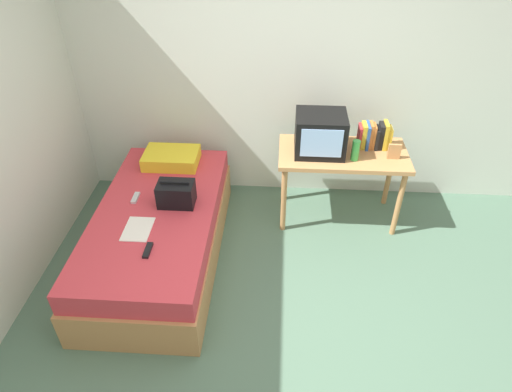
{
  "coord_description": "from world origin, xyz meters",
  "views": [
    {
      "loc": [
        0.04,
        -2.02,
        2.82
      ],
      "look_at": [
        -0.15,
        1.03,
        0.55
      ],
      "focal_mm": 31.39,
      "sensor_mm": 36.0,
      "label": 1
    }
  ],
  "objects_px": {
    "desk": "(342,161)",
    "remote_silver": "(135,198)",
    "handbag": "(176,194)",
    "water_bottle": "(355,150)",
    "pillow": "(171,158)",
    "magazine": "(138,229)",
    "remote_dark": "(148,250)",
    "book_row": "(374,136)",
    "bed": "(159,233)",
    "picture_frame": "(394,152)",
    "tv": "(320,134)"
  },
  "relations": [
    {
      "from": "desk",
      "to": "remote_silver",
      "type": "xyz_separation_m",
      "value": [
        -1.78,
        -0.55,
        -0.1
      ]
    },
    {
      "from": "handbag",
      "to": "remote_silver",
      "type": "height_order",
      "value": "handbag"
    },
    {
      "from": "water_bottle",
      "to": "pillow",
      "type": "height_order",
      "value": "water_bottle"
    },
    {
      "from": "magazine",
      "to": "remote_silver",
      "type": "distance_m",
      "value": 0.41
    },
    {
      "from": "handbag",
      "to": "remote_dark",
      "type": "bearing_deg",
      "value": -99.4
    },
    {
      "from": "water_bottle",
      "to": "book_row",
      "type": "xyz_separation_m",
      "value": [
        0.19,
        0.24,
        0.02
      ]
    },
    {
      "from": "bed",
      "to": "handbag",
      "type": "distance_m",
      "value": 0.41
    },
    {
      "from": "picture_frame",
      "to": "magazine",
      "type": "bearing_deg",
      "value": -157.69
    },
    {
      "from": "remote_dark",
      "to": "desk",
      "type": "bearing_deg",
      "value": 37.87
    },
    {
      "from": "remote_dark",
      "to": "remote_silver",
      "type": "distance_m",
      "value": 0.68
    },
    {
      "from": "desk",
      "to": "bed",
      "type": "bearing_deg",
      "value": -156.84
    },
    {
      "from": "picture_frame",
      "to": "magazine",
      "type": "xyz_separation_m",
      "value": [
        -2.08,
        -0.85,
        -0.27
      ]
    },
    {
      "from": "book_row",
      "to": "tv",
      "type": "bearing_deg",
      "value": -167.25
    },
    {
      "from": "magazine",
      "to": "bed",
      "type": "bearing_deg",
      "value": 74.64
    },
    {
      "from": "picture_frame",
      "to": "handbag",
      "type": "height_order",
      "value": "picture_frame"
    },
    {
      "from": "tv",
      "to": "book_row",
      "type": "height_order",
      "value": "tv"
    },
    {
      "from": "pillow",
      "to": "remote_dark",
      "type": "bearing_deg",
      "value": -86.13
    },
    {
      "from": "magazine",
      "to": "remote_silver",
      "type": "height_order",
      "value": "remote_silver"
    },
    {
      "from": "bed",
      "to": "pillow",
      "type": "height_order",
      "value": "pillow"
    },
    {
      "from": "tv",
      "to": "book_row",
      "type": "xyz_separation_m",
      "value": [
        0.5,
        0.11,
        -0.07
      ]
    },
    {
      "from": "bed",
      "to": "picture_frame",
      "type": "relative_size",
      "value": 14.05
    },
    {
      "from": "desk",
      "to": "remote_silver",
      "type": "relative_size",
      "value": 8.06
    },
    {
      "from": "bed",
      "to": "remote_dark",
      "type": "xyz_separation_m",
      "value": [
        0.07,
        -0.5,
        0.28
      ]
    },
    {
      "from": "handbag",
      "to": "remote_silver",
      "type": "distance_m",
      "value": 0.38
    },
    {
      "from": "book_row",
      "to": "pillow",
      "type": "relative_size",
      "value": 0.58
    },
    {
      "from": "tv",
      "to": "book_row",
      "type": "distance_m",
      "value": 0.52
    },
    {
      "from": "water_bottle",
      "to": "remote_silver",
      "type": "distance_m",
      "value": 1.93
    },
    {
      "from": "tv",
      "to": "remote_dark",
      "type": "xyz_separation_m",
      "value": [
        -1.29,
        -1.17,
        -0.37
      ]
    },
    {
      "from": "handbag",
      "to": "picture_frame",
      "type": "bearing_deg",
      "value": 15.31
    },
    {
      "from": "bed",
      "to": "remote_dark",
      "type": "distance_m",
      "value": 0.58
    },
    {
      "from": "water_bottle",
      "to": "remote_silver",
      "type": "xyz_separation_m",
      "value": [
        -1.87,
        -0.42,
        -0.29
      ]
    },
    {
      "from": "desk",
      "to": "magazine",
      "type": "bearing_deg",
      "value": -150.43
    },
    {
      "from": "bed",
      "to": "book_row",
      "type": "xyz_separation_m",
      "value": [
        1.86,
        0.79,
        0.58
      ]
    },
    {
      "from": "desk",
      "to": "water_bottle",
      "type": "height_order",
      "value": "water_bottle"
    },
    {
      "from": "desk",
      "to": "tv",
      "type": "distance_m",
      "value": 0.35
    },
    {
      "from": "handbag",
      "to": "magazine",
      "type": "bearing_deg",
      "value": -124.4
    },
    {
      "from": "picture_frame",
      "to": "tv",
      "type": "bearing_deg",
      "value": 172.72
    },
    {
      "from": "desk",
      "to": "remote_dark",
      "type": "bearing_deg",
      "value": -142.13
    },
    {
      "from": "desk",
      "to": "magazine",
      "type": "xyz_separation_m",
      "value": [
        -1.65,
        -0.94,
        -0.11
      ]
    },
    {
      "from": "bed",
      "to": "picture_frame",
      "type": "height_order",
      "value": "picture_frame"
    },
    {
      "from": "pillow",
      "to": "remote_dark",
      "type": "distance_m",
      "value": 1.21
    },
    {
      "from": "book_row",
      "to": "remote_silver",
      "type": "distance_m",
      "value": 2.18
    },
    {
      "from": "handbag",
      "to": "desk",
      "type": "bearing_deg",
      "value": 22.6
    },
    {
      "from": "tv",
      "to": "picture_frame",
      "type": "relative_size",
      "value": 3.09
    },
    {
      "from": "water_bottle",
      "to": "remote_dark",
      "type": "distance_m",
      "value": 1.93
    },
    {
      "from": "book_row",
      "to": "remote_dark",
      "type": "bearing_deg",
      "value": -144.27
    },
    {
      "from": "bed",
      "to": "picture_frame",
      "type": "bearing_deg",
      "value": 16.43
    },
    {
      "from": "bed",
      "to": "book_row",
      "type": "distance_m",
      "value": 2.1
    },
    {
      "from": "book_row",
      "to": "handbag",
      "type": "xyz_separation_m",
      "value": [
        -1.69,
        -0.7,
        -0.22
      ]
    },
    {
      "from": "tv",
      "to": "pillow",
      "type": "xyz_separation_m",
      "value": [
        -1.37,
        0.03,
        -0.32
      ]
    }
  ]
}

